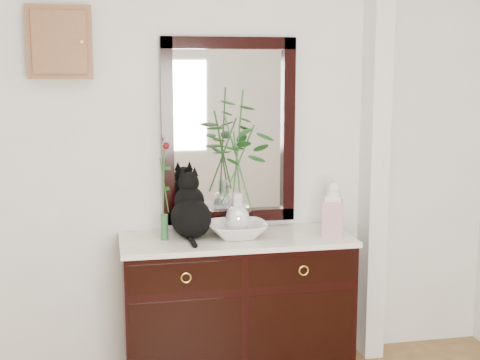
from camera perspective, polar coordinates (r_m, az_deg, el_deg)
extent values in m
cube|color=white|center=(3.99, -2.41, 2.89)|extent=(3.60, 0.04, 2.70)
cube|color=white|center=(4.18, 11.44, 3.02)|extent=(0.12, 0.20, 2.70)
cube|color=black|center=(3.97, -0.29, -10.37)|extent=(1.30, 0.50, 0.82)
cube|color=white|center=(3.85, -0.30, -5.12)|extent=(1.33, 0.52, 0.03)
cube|color=black|center=(3.98, -0.96, 4.19)|extent=(0.80, 0.06, 1.10)
cube|color=white|center=(3.99, -1.00, 4.21)|extent=(0.66, 0.01, 0.96)
cube|color=brown|center=(3.88, -15.12, 11.28)|extent=(0.35, 0.10, 0.40)
imported|color=silver|center=(3.85, -0.21, -4.27)|extent=(0.35, 0.35, 0.08)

